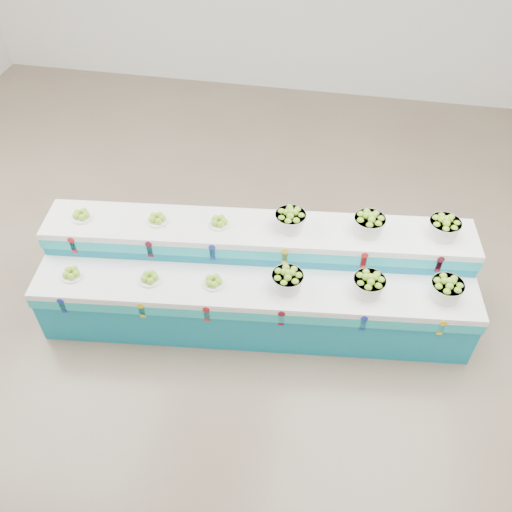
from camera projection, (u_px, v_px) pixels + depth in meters
name	position (u px, v px, depth m)	size (l,w,h in m)	color
ground	(193.00, 288.00, 6.30)	(10.00, 10.00, 0.00)	#725E4B
display_stand	(256.00, 280.00, 5.70)	(4.50, 1.16, 1.02)	teal
plate_lower_left	(71.00, 273.00, 5.41)	(0.22, 0.22, 0.10)	white
plate_lower_mid	(150.00, 277.00, 5.37)	(0.22, 0.22, 0.10)	white
plate_lower_right	(214.00, 281.00, 5.34)	(0.22, 0.22, 0.10)	white
basket_lower_left	(287.00, 280.00, 5.25)	(0.32, 0.32, 0.23)	silver
basket_lower_mid	(369.00, 285.00, 5.21)	(0.32, 0.32, 0.23)	silver
basket_lower_right	(447.00, 289.00, 5.17)	(0.32, 0.32, 0.23)	silver
plate_upper_left	(81.00, 215.00, 5.60)	(0.22, 0.22, 0.10)	white
plate_upper_mid	(157.00, 218.00, 5.56)	(0.22, 0.22, 0.10)	white
plate_upper_right	(219.00, 221.00, 5.52)	(0.22, 0.22, 0.10)	white
basket_upper_left	(290.00, 220.00, 5.43)	(0.32, 0.32, 0.23)	silver
basket_upper_mid	(369.00, 224.00, 5.39)	(0.32, 0.32, 0.23)	silver
basket_upper_right	(444.00, 227.00, 5.35)	(0.32, 0.32, 0.23)	silver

